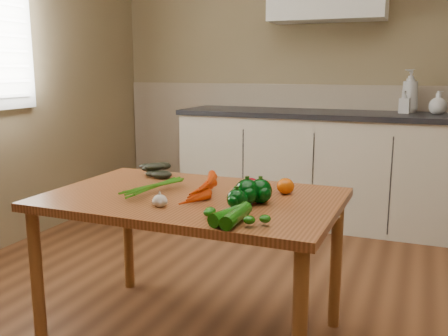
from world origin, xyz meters
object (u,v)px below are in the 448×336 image
at_px(tomato_c, 285,186).
at_px(zucchini_b, 229,215).
at_px(soap_bottle_b, 404,102).
at_px(garlic_bulb, 160,201).
at_px(carrot_bunch, 187,189).
at_px(leafy_greens, 154,167).
at_px(pepper_b, 260,191).
at_px(soap_bottle_c, 438,103).
at_px(tomato_b, 264,186).
at_px(soap_bottle_a, 410,91).
at_px(table, 193,212).
at_px(tomato_a, 251,185).
at_px(zucchini_a, 236,216).
at_px(pepper_a, 247,192).
at_px(pepper_c, 236,199).

height_order(tomato_c, zucchini_b, tomato_c).
height_order(soap_bottle_b, garlic_bulb, soap_bottle_b).
xyz_separation_m(carrot_bunch, leafy_greens, (-0.34, 0.32, 0.01)).
bearing_deg(leafy_greens, pepper_b, -23.92).
relative_size(soap_bottle_c, tomato_b, 2.68).
distance_m(soap_bottle_b, garlic_bulb, 2.47).
height_order(soap_bottle_a, soap_bottle_c, soap_bottle_a).
xyz_separation_m(pepper_b, tomato_b, (-0.04, 0.17, -0.02)).
distance_m(table, garlic_bulb, 0.24).
height_order(pepper_b, tomato_b, pepper_b).
xyz_separation_m(tomato_a, zucchini_a, (0.10, -0.47, -0.00)).
bearing_deg(soap_bottle_c, tomato_b, 170.10).
distance_m(leafy_greens, tomato_a, 0.58).
bearing_deg(zucchini_a, carrot_bunch, 140.27).
relative_size(soap_bottle_a, zucchini_a, 1.52).
distance_m(leafy_greens, tomato_c, 0.74).
xyz_separation_m(carrot_bunch, garlic_bulb, (-0.03, -0.19, -0.01)).
bearing_deg(tomato_c, pepper_a, -114.55).
xyz_separation_m(table, carrot_bunch, (-0.01, -0.03, 0.11)).
bearing_deg(soap_bottle_a, zucchini_b, -61.60).
relative_size(soap_bottle_b, pepper_a, 1.62).
height_order(garlic_bulb, pepper_c, pepper_c).
height_order(soap_bottle_c, tomato_b, soap_bottle_c).
xyz_separation_m(leafy_greens, tomato_a, (0.57, -0.12, -0.02)).
distance_m(soap_bottle_c, pepper_c, 2.39).
relative_size(pepper_a, zucchini_b, 0.57).
height_order(soap_bottle_b, pepper_b, soap_bottle_b).
distance_m(table, leafy_greens, 0.47).
bearing_deg(pepper_c, pepper_a, 77.53).
xyz_separation_m(pepper_a, tomato_a, (-0.06, 0.22, -0.02)).
relative_size(table, garlic_bulb, 21.67).
height_order(tomato_a, zucchini_a, tomato_a).
bearing_deg(soap_bottle_b, pepper_b, -98.72).
relative_size(soap_bottle_c, pepper_a, 1.62).
bearing_deg(table, carrot_bunch, -114.28).
height_order(tomato_b, tomato_c, tomato_c).
bearing_deg(carrot_bunch, zucchini_b, -42.22).
height_order(carrot_bunch, leafy_greens, leafy_greens).
bearing_deg(carrot_bunch, leafy_greens, 138.06).
height_order(leafy_greens, pepper_c, leafy_greens).
bearing_deg(table, pepper_c, -26.04).
distance_m(table, zucchini_b, 0.44).
xyz_separation_m(carrot_bunch, zucchini_b, (0.31, -0.28, -0.00)).
bearing_deg(tomato_a, soap_bottle_b, 73.75).
bearing_deg(garlic_bulb, soap_bottle_a, 70.61).
distance_m(leafy_greens, pepper_b, 0.74).
xyz_separation_m(leafy_greens, pepper_b, (0.67, -0.30, 0.00)).
xyz_separation_m(soap_bottle_a, pepper_b, (-0.49, -2.20, -0.33)).
bearing_deg(pepper_c, tomato_a, 97.42).
bearing_deg(zucchini_b, tomato_c, 80.74).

